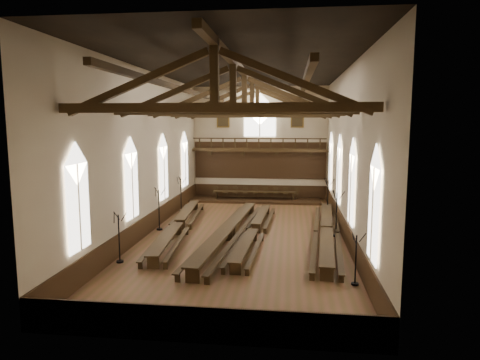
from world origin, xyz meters
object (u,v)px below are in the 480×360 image
object	(u,v)px
refectory_row_d	(327,230)
candelabrum_right_far	(328,204)
high_table	(255,192)
candelabrum_right_near	(355,269)
refectory_row_a	(178,224)
candelabrum_left_mid	(159,217)
candelabrum_left_near	(119,247)
refectory_row_b	(229,230)
dais	(255,200)
candelabrum_right_mid	(336,222)
candelabrum_left_far	(181,201)
refectory_row_c	(255,229)

from	to	relation	value
refectory_row_d	candelabrum_right_far	size ratio (longest dim) A/B	5.26
high_table	candelabrum_right_near	distance (m)	19.75
refectory_row_a	candelabrum_left_mid	world-z (taller)	candelabrum_left_mid
high_table	candelabrum_left_near	size ratio (longest dim) A/B	2.85
high_table	candelabrum_left_mid	bearing A→B (deg)	-115.93
refectory_row_b	dais	size ratio (longest dim) A/B	1.31
refectory_row_d	candelabrum_right_mid	xyz separation A→B (m)	(0.59, 0.69, 0.31)
candelabrum_left_far	candelabrum_left_mid	bearing A→B (deg)	-90.00
refectory_row_b	refectory_row_d	distance (m)	5.78
candelabrum_left_mid	candelabrum_left_far	bearing A→B (deg)	90.00
dais	candelabrum_right_far	bearing A→B (deg)	-40.08
candelabrum_right_near	candelabrum_right_mid	distance (m)	7.84
candelabrum_right_far	dais	bearing A→B (deg)	139.92
candelabrum_left_far	candelabrum_right_far	world-z (taller)	candelabrum_right_far
high_table	candelabrum_left_near	bearing A→B (deg)	-106.90
refectory_row_a	refectory_row_d	xyz separation A→B (m)	(9.14, -0.53, 0.02)
candelabrum_right_mid	refectory_row_d	bearing A→B (deg)	-130.62
candelabrum_right_near	candelabrum_left_mid	bearing A→B (deg)	143.87
candelabrum_right_near	candelabrum_left_near	bearing A→B (deg)	171.58
refectory_row_b	refectory_row_c	size ratio (longest dim) A/B	1.09
refectory_row_b	candelabrum_left_far	xyz separation A→B (m)	(-4.76, 7.21, 0.25)
candelabrum_left_near	candelabrum_left_mid	bearing A→B (deg)	90.00
candelabrum_left_near	candelabrum_right_near	xyz separation A→B (m)	(11.10, -1.64, -0.08)
refectory_row_b	candelabrum_right_mid	distance (m)	6.49
candelabrum_left_mid	refectory_row_b	bearing A→B (deg)	-19.07
refectory_row_d	refectory_row_a	bearing A→B (deg)	176.70
refectory_row_a	candelabrum_right_near	xyz separation A→B (m)	(9.74, -7.68, 0.17)
refectory_row_b	refectory_row_d	bearing A→B (deg)	6.90
refectory_row_d	refectory_row_b	bearing A→B (deg)	-173.10
refectory_row_d	dais	distance (m)	12.85
refectory_row_d	candelabrum_left_mid	distance (m)	10.55
high_table	candelabrum_left_near	world-z (taller)	candelabrum_left_near
high_table	refectory_row_d	bearing A→B (deg)	-65.76
dais	refectory_row_b	bearing A→B (deg)	-92.16
high_table	candelabrum_left_mid	world-z (taller)	candelabrum_left_mid
refectory_row_c	high_table	distance (m)	11.80
refectory_row_b	candelabrum_left_mid	distance (m)	5.05
refectory_row_a	candelabrum_left_far	world-z (taller)	candelabrum_left_far
refectory_row_d	candelabrum_right_near	distance (m)	7.18
refectory_row_a	high_table	size ratio (longest dim) A/B	1.96
refectory_row_b	candelabrum_right_mid	world-z (taller)	candelabrum_right_mid
dais	candelabrum_left_far	bearing A→B (deg)	-135.17
candelabrum_right_far	candelabrum_right_near	bearing A→B (deg)	-90.00
refectory_row_c	dais	size ratio (longest dim) A/B	1.20
refectory_row_a	dais	xyz separation A→B (m)	(3.87, 11.19, -0.43)
high_table	refectory_row_c	bearing A→B (deg)	-85.22
refectory_row_c	candelabrum_left_near	size ratio (longest dim) A/B	5.37
high_table	candelabrum_right_far	bearing A→B (deg)	-40.08
candelabrum_right_far	candelabrum_right_mid	bearing A→B (deg)	-90.00
candelabrum_left_near	candelabrum_right_near	bearing A→B (deg)	-8.42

